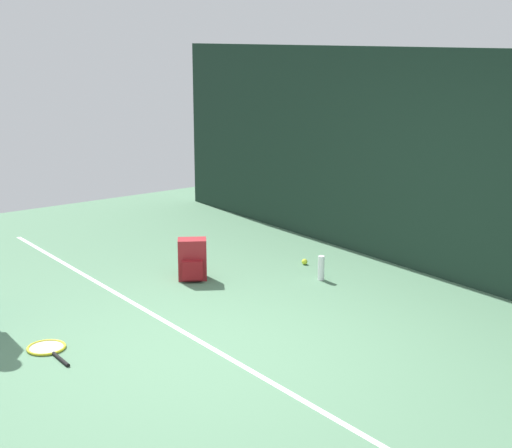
{
  "coord_description": "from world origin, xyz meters",
  "views": [
    {
      "loc": [
        4.97,
        -3.32,
        2.53
      ],
      "look_at": [
        0.0,
        0.4,
        1.0
      ],
      "focal_mm": 53.81,
      "sensor_mm": 36.0,
      "label": 1
    }
  ],
  "objects": [
    {
      "name": "court_line",
      "position": [
        0.0,
        -0.06,
        0.0
      ],
      "size": [
        9.0,
        0.05,
        0.0
      ],
      "primitive_type": "cube",
      "color": "white",
      "rests_on": "ground"
    },
    {
      "name": "water_bottle",
      "position": [
        -0.85,
        1.9,
        0.13
      ],
      "size": [
        0.07,
        0.07,
        0.26
      ],
      "primitive_type": "cylinder",
      "color": "white",
      "rests_on": "ground"
    },
    {
      "name": "back_fence",
      "position": [
        0.0,
        3.0,
        1.21
      ],
      "size": [
        10.0,
        0.1,
        2.41
      ],
      "primitive_type": "cube",
      "color": "#192D23",
      "rests_on": "ground"
    },
    {
      "name": "backpack",
      "position": [
        -1.67,
        0.81,
        0.21
      ],
      "size": [
        0.38,
        0.37,
        0.44
      ],
      "rotation": [
        0.0,
        0.0,
        1.01
      ],
      "color": "maroon",
      "rests_on": "ground"
    },
    {
      "name": "ground_plane",
      "position": [
        0.0,
        0.0,
        0.0
      ],
      "size": [
        12.0,
        12.0,
        0.0
      ],
      "primitive_type": "plane",
      "color": "#4C7556"
    },
    {
      "name": "tennis_ball_near_player",
      "position": [
        -1.37,
        2.12,
        0.03
      ],
      "size": [
        0.07,
        0.07,
        0.07
      ],
      "primitive_type": "sphere",
      "color": "#CCE033",
      "rests_on": "ground"
    },
    {
      "name": "tennis_racket",
      "position": [
        -0.79,
        -1.16,
        0.01
      ],
      "size": [
        0.61,
        0.33,
        0.03
      ],
      "rotation": [
        0.0,
        0.0,
        3.14
      ],
      "color": "black",
      "rests_on": "ground"
    }
  ]
}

